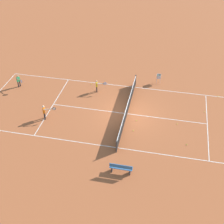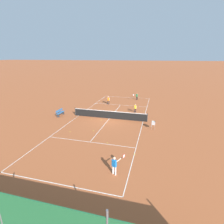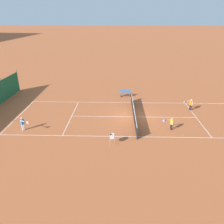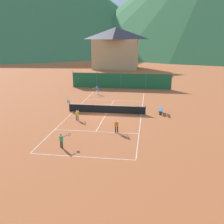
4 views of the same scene
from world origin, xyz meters
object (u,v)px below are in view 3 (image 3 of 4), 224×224
(tennis_net, at_px, (134,112))
(player_near_baseline, at_px, (171,123))
(tennis_ball_alley_left, at_px, (125,113))
(ball_hopper, at_px, (112,137))
(tennis_ball_near_corner, at_px, (95,114))
(tennis_ball_by_net_left, at_px, (183,135))
(player_far_service, at_px, (191,104))
(tennis_ball_service_box, at_px, (70,122))
(tennis_ball_far_corner, at_px, (90,106))
(tennis_ball_by_net_right, at_px, (50,135))
(player_near_service, at_px, (23,123))
(courtside_bench, at_px, (125,93))
(tennis_ball_alley_right, at_px, (125,109))

(tennis_net, distance_m, player_near_baseline, 4.18)
(tennis_ball_alley_left, relative_size, ball_hopper, 0.07)
(tennis_net, bearing_deg, tennis_ball_alley_left, 49.24)
(tennis_ball_near_corner, height_order, tennis_ball_by_net_left, same)
(player_far_service, relative_size, tennis_ball_alley_left, 19.45)
(player_near_baseline, xyz_separation_m, tennis_ball_service_box, (1.15, 9.41, -0.64))
(tennis_net, distance_m, tennis_ball_far_corner, 5.61)
(tennis_ball_by_net_left, relative_size, tennis_ball_by_net_right, 1.00)
(tennis_ball_far_corner, bearing_deg, tennis_ball_service_box, 162.49)
(tennis_ball_near_corner, distance_m, ball_hopper, 6.21)
(player_near_baseline, height_order, tennis_ball_far_corner, player_near_baseline)
(player_far_service, bearing_deg, player_near_service, 107.48)
(player_far_service, bearing_deg, tennis_net, 107.36)
(player_near_baseline, distance_m, tennis_ball_by_net_right, 10.75)
(tennis_ball_by_net_left, xyz_separation_m, courtside_bench, (10.07, 4.69, 0.42))
(tennis_ball_service_box, xyz_separation_m, courtside_bench, (7.90, -5.55, 0.42))
(tennis_ball_alley_right, height_order, tennis_ball_far_corner, same)
(tennis_net, height_order, tennis_ball_far_corner, tennis_net)
(player_near_service, xyz_separation_m, tennis_ball_alley_right, (5.24, -9.28, -0.71))
(player_near_service, xyz_separation_m, tennis_ball_by_net_right, (-0.92, -2.67, -0.71))
(tennis_ball_alley_right, bearing_deg, tennis_ball_service_box, 123.66)
(tennis_ball_alley_left, bearing_deg, tennis_ball_by_net_right, 126.64)
(player_far_service, xyz_separation_m, tennis_ball_near_corner, (-1.44, 10.39, -0.71))
(player_near_baseline, bearing_deg, tennis_ball_service_box, 83.03)
(tennis_ball_near_corner, relative_size, tennis_ball_alley_left, 1.00)
(tennis_ball_alley_right, relative_size, ball_hopper, 0.07)
(tennis_ball_alley_left, relative_size, tennis_ball_alley_right, 1.00)
(player_far_service, bearing_deg, tennis_ball_by_net_right, 113.90)
(tennis_ball_by_net_left, bearing_deg, tennis_ball_far_corner, 53.85)
(player_far_service, relative_size, tennis_ball_service_box, 19.45)
(tennis_ball_alley_right, bearing_deg, tennis_ball_near_corner, 114.85)
(tennis_ball_alley_right, height_order, tennis_ball_by_net_right, same)
(player_far_service, relative_size, tennis_ball_by_net_left, 19.45)
(tennis_net, bearing_deg, player_near_service, 107.56)
(player_near_service, distance_m, tennis_ball_alley_left, 10.07)
(tennis_ball_by_net_left, bearing_deg, tennis_ball_alley_right, 40.14)
(tennis_ball_service_box, bearing_deg, player_far_service, -74.29)
(tennis_net, height_order, tennis_ball_by_net_right, tennis_net)
(ball_hopper, bearing_deg, courtside_bench, -6.82)
(tennis_ball_far_corner, bearing_deg, player_near_baseline, -124.18)
(tennis_ball_alley_left, bearing_deg, tennis_ball_service_box, 113.43)
(tennis_ball_alley_right, bearing_deg, ball_hopper, 170.52)
(player_near_service, distance_m, tennis_ball_near_corner, 7.13)
(tennis_ball_far_corner, relative_size, ball_hopper, 0.07)
(tennis_net, height_order, player_near_baseline, player_near_baseline)
(tennis_net, relative_size, player_near_baseline, 8.01)
(ball_hopper, bearing_deg, tennis_ball_by_net_left, -75.49)
(player_near_service, bearing_deg, player_far_service, -72.52)
(tennis_ball_far_corner, distance_m, tennis_ball_service_box, 4.53)
(tennis_ball_by_net_left, distance_m, tennis_ball_far_corner, 11.00)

